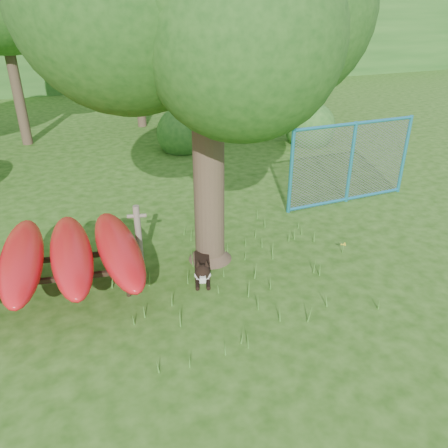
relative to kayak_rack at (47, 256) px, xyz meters
name	(u,v)px	position (x,y,z in m)	size (l,w,h in m)	color
ground	(242,310)	(2.79, -1.69, -0.77)	(80.00, 80.00, 0.00)	#1F460E
wooden_post	(139,236)	(1.60, 0.27, -0.09)	(0.35, 0.15, 1.28)	#64594B
kayak_rack	(47,256)	(0.00, 0.00, 0.00)	(3.12, 3.33, 1.00)	black
husky_dog	(202,268)	(2.55, -0.51, -0.58)	(0.60, 1.13, 0.53)	black
fence_section	(351,163)	(7.19, 1.36, 0.26)	(3.51, 0.10, 3.42)	teal
wildflower_clump	(343,245)	(5.48, -0.79, -0.59)	(0.10, 0.10, 0.22)	#437C28
bg_tree_c	(133,19)	(4.29, 11.31, 3.34)	(4.00, 4.00, 6.12)	#3C2D21
shrub_right	(309,143)	(9.29, 6.31, -0.77)	(1.80, 1.80, 1.80)	#255A1D
shrub_mid	(184,150)	(4.79, 7.31, -0.77)	(1.80, 1.80, 1.80)	#255A1D
wooded_hillside	(62,33)	(2.79, 26.31, 2.23)	(80.00, 12.00, 6.00)	#255A1D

